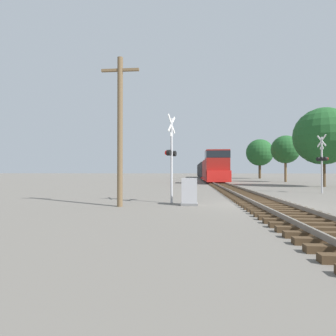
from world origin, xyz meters
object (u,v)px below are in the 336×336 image
Objects in this scene: crossing_signal_near at (171,155)px; relay_cabinet at (189,192)px; tree_far_right at (323,136)px; utility_pole at (120,128)px; tree_deep_background at (260,153)px; crossing_signal_far at (322,160)px; freight_train at (207,170)px; tree_mid_background at (285,150)px.

relay_cabinet is (0.94, -0.80, -1.87)m from crossing_signal_near.
relay_cabinet is at bearing -130.81° from tree_far_right.
relay_cabinet is at bearing 12.26° from utility_pole.
tree_far_right reaches higher than relay_cabinet.
tree_far_right is (14.31, 16.57, 4.77)m from relay_cabinet.
tree_far_right is 0.94× the size of tree_deep_background.
tree_far_right is at bearing -41.72° from crossing_signal_far.
utility_pole reaches higher than freight_train.
crossing_signal_far is at bearing 38.60° from relay_cabinet.
utility_pole is at bearing -135.46° from tree_far_right.
utility_pole is 35.22m from tree_mid_background.
relay_cabinet is at bearing 113.33° from crossing_signal_far.
relay_cabinet is 22.41m from tree_far_right.
tree_mid_background is at bearing 87.32° from tree_far_right.
tree_mid_background is (11.26, -13.16, 3.16)m from freight_train.
tree_far_right reaches higher than utility_pole.
crossing_signal_far is (11.00, 7.24, -0.01)m from crossing_signal_near.
tree_deep_background reaches higher than crossing_signal_far.
utility_pole is 0.83× the size of tree_far_right.
utility_pole is 0.97× the size of tree_mid_background.
crossing_signal_near is at bearing -109.43° from tree_deep_background.
utility_pole is 0.78× the size of tree_deep_background.
tree_deep_background is at bearing 178.90° from crossing_signal_near.
crossing_signal_far is 22.09m from tree_mid_background.
tree_mid_background reaches higher than crossing_signal_near.
utility_pole is at bearing -167.74° from relay_cabinet.
tree_mid_background is (18.16, 30.14, 1.40)m from utility_pole.
tree_far_right is at bearing -67.73° from freight_train.
tree_far_right is at bearing 154.30° from crossing_signal_near.
relay_cabinet is at bearing -116.87° from tree_mid_background.
tree_mid_background is at bearing 58.93° from utility_pole.
tree_deep_background is at bearing 86.92° from tree_far_right.
tree_deep_background reaches higher than freight_train.
tree_mid_background is at bearing 169.36° from crossing_signal_near.
freight_train is at bearing 85.09° from relay_cabinet.
crossing_signal_near is 0.63× the size of tree_mid_background.
freight_train is 35.15m from crossing_signal_far.
crossing_signal_near is 2.24m from relay_cabinet.
freight_train is 10.58× the size of crossing_signal_far.
tree_deep_background reaches higher than relay_cabinet.
tree_deep_background is (19.30, 49.67, 2.31)m from utility_pole.
tree_deep_background is (1.14, 19.53, 0.92)m from tree_mid_background.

